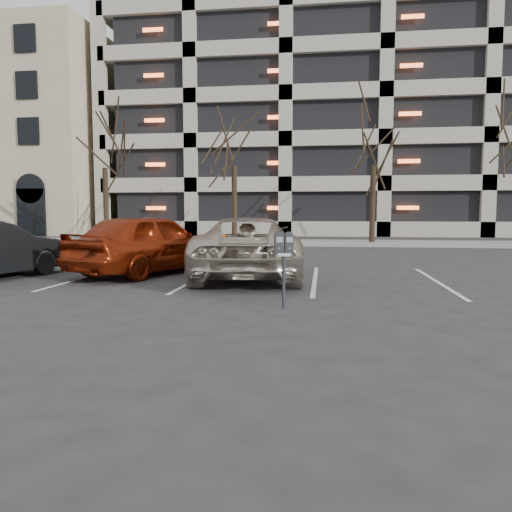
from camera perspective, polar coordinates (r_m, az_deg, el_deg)
The scene contains 10 objects.
ground at distance 9.80m, azimuth -1.74°, elevation -4.39°, with size 140.00×140.00×0.00m, color #28282B.
sidewalk at distance 25.63m, azimuth 4.15°, elevation 1.55°, with size 80.00×4.00×0.12m, color gray.
stall_lines at distance 12.31m, azimuth -6.42°, elevation -2.46°, with size 16.90×5.20×0.00m.
parking_garage at distance 45.26m, azimuth 21.61°, elevation 14.41°, with size 52.00×20.00×19.00m.
tree_a at distance 28.45m, azimuth -17.00°, elevation 14.44°, with size 3.88×3.88×8.81m.
tree_b at distance 26.38m, azimuth -2.52°, elevation 15.45°, with size 3.89×3.89×8.83m.
tree_c at distance 26.08m, azimuth 13.37°, elevation 15.33°, with size 3.86×3.86×8.76m.
parking_meter at distance 8.29m, azimuth 3.20°, elevation 0.57°, with size 0.34×0.20×1.25m.
suv_silver at distance 12.26m, azimuth -0.93°, elevation 0.97°, with size 3.04×5.54×1.48m.
car_red at distance 13.29m, azimuth -12.06°, elevation 1.41°, with size 1.87×4.65×1.58m, color maroon.
Camera 1 is at (1.59, -9.53, 1.60)m, focal length 35.00 mm.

